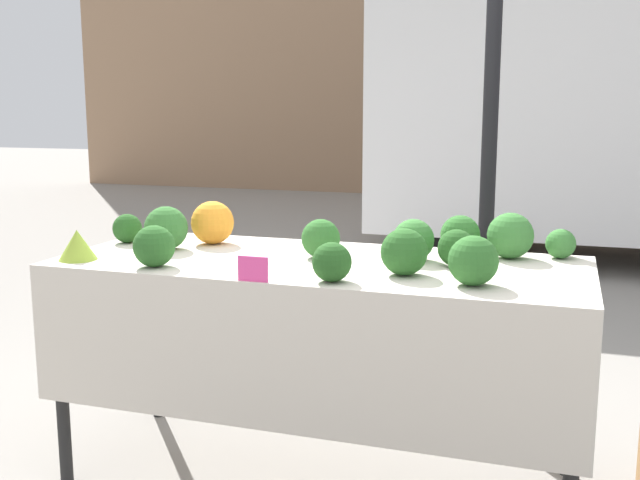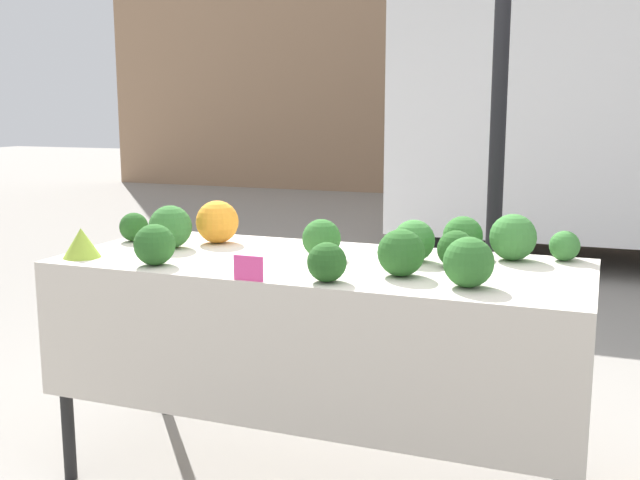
{
  "view_description": "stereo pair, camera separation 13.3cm",
  "coord_description": "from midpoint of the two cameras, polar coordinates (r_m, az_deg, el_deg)",
  "views": [
    {
      "loc": [
        0.88,
        -2.66,
        1.48
      ],
      "look_at": [
        0.0,
        0.0,
        0.98
      ],
      "focal_mm": 42.0,
      "sensor_mm": 36.0,
      "label": 1
    },
    {
      "loc": [
        1.0,
        -2.62,
        1.48
      ],
      "look_at": [
        0.0,
        0.0,
        0.98
      ],
      "focal_mm": 42.0,
      "sensor_mm": 36.0,
      "label": 2
    }
  ],
  "objects": [
    {
      "name": "broccoli_head_4",
      "position": [
        2.78,
        11.68,
        -0.7
      ],
      "size": [
        0.14,
        0.14,
        0.14
      ],
      "color": "#23511E",
      "rests_on": "market_table"
    },
    {
      "name": "broccoli_head_2",
      "position": [
        2.61,
        7.65,
        -0.97
      ],
      "size": [
        0.17,
        0.17,
        0.17
      ],
      "color": "#285B23",
      "rests_on": "market_table"
    },
    {
      "name": "orange_cauliflower",
      "position": [
        3.24,
        -6.67,
        1.38
      ],
      "size": [
        0.18,
        0.18,
        0.18
      ],
      "color": "orange",
      "rests_on": "market_table"
    },
    {
      "name": "ground_plane",
      "position": [
        3.17,
        1.26,
        -17.75
      ],
      "size": [
        40.0,
        40.0,
        0.0
      ],
      "primitive_type": "plane",
      "color": "gray"
    },
    {
      "name": "broccoli_head_8",
      "position": [
        3.15,
        -10.15,
        0.99
      ],
      "size": [
        0.18,
        0.18,
        0.18
      ],
      "color": "#336B2D",
      "rests_on": "market_table"
    },
    {
      "name": "market_table",
      "position": [
        2.82,
        0.85,
        -4.14
      ],
      "size": [
        2.01,
        0.83,
        0.9
      ],
      "color": "beige",
      "rests_on": "ground_plane"
    },
    {
      "name": "broccoli_head_11",
      "position": [
        2.5,
        2.05,
        -1.71
      ],
      "size": [
        0.13,
        0.13,
        0.13
      ],
      "color": "#23511E",
      "rests_on": "market_table"
    },
    {
      "name": "broccoli_head_0",
      "position": [
        2.9,
        1.43,
        0.11
      ],
      "size": [
        0.15,
        0.15,
        0.15
      ],
      "color": "#2D6628",
      "rests_on": "market_table"
    },
    {
      "name": "broccoli_head_5",
      "position": [
        2.86,
        8.49,
        -0.05
      ],
      "size": [
        0.16,
        0.16,
        0.16
      ],
      "color": "#387533",
      "rests_on": "market_table"
    },
    {
      "name": "romanesco_head",
      "position": [
        3.03,
        -16.53,
        -0.21
      ],
      "size": [
        0.15,
        0.15,
        0.12
      ],
      "color": "#93B238",
      "rests_on": "market_table"
    },
    {
      "name": "broccoli_head_3",
      "position": [
        3.02,
        19.35,
        -0.43
      ],
      "size": [
        0.12,
        0.12,
        0.12
      ],
      "color": "#387533",
      "rests_on": "market_table"
    },
    {
      "name": "broccoli_head_1",
      "position": [
        2.49,
        12.76,
        -1.67
      ],
      "size": [
        0.17,
        0.17,
        0.17
      ],
      "color": "#2D6628",
      "rests_on": "market_table"
    },
    {
      "name": "broccoli_head_7",
      "position": [
        2.96,
        15.74,
        0.2
      ],
      "size": [
        0.18,
        0.18,
        0.18
      ],
      "color": "#387533",
      "rests_on": "market_table"
    },
    {
      "name": "broccoli_head_9",
      "position": [
        2.82,
        -11.18,
        -0.36
      ],
      "size": [
        0.15,
        0.15,
        0.15
      ],
      "color": "#285B23",
      "rests_on": "market_table"
    },
    {
      "name": "broccoli_head_10",
      "position": [
        3.0,
        12.08,
        0.29
      ],
      "size": [
        0.16,
        0.16,
        0.16
      ],
      "color": "#2D6628",
      "rests_on": "market_table"
    },
    {
      "name": "price_sign",
      "position": [
        2.53,
        -3.97,
        -2.17
      ],
      "size": [
        0.11,
        0.01,
        0.09
      ],
      "color": "#EF4793",
      "rests_on": "market_table"
    },
    {
      "name": "broccoli_head_6",
      "position": [
        3.34,
        -12.89,
        0.97
      ],
      "size": [
        0.13,
        0.13,
        0.13
      ],
      "color": "#23511E",
      "rests_on": "market_table"
    },
    {
      "name": "parked_truck",
      "position": [
        7.72,
        21.3,
        8.41
      ],
      "size": [
        4.06,
        1.98,
        2.56
      ],
      "color": "white",
      "rests_on": "ground_plane"
    },
    {
      "name": "tent_pole",
      "position": [
        3.46,
        14.44,
        7.17
      ],
      "size": [
        0.07,
        0.07,
        2.64
      ],
      "color": "black",
      "rests_on": "ground_plane"
    }
  ]
}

